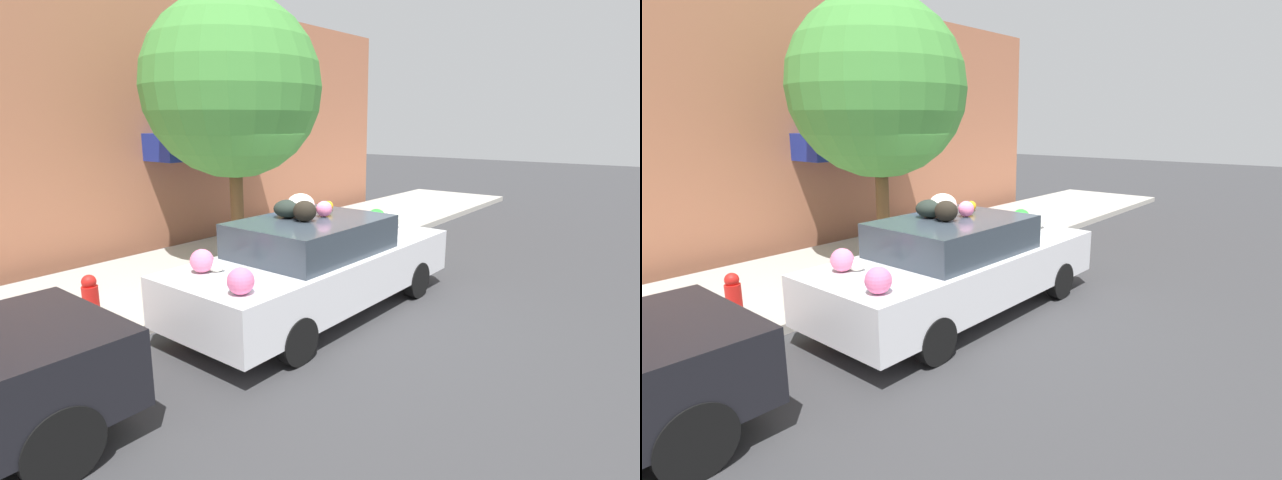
{
  "view_description": "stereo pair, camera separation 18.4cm",
  "coord_description": "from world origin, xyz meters",
  "views": [
    {
      "loc": [
        -5.4,
        -4.32,
        2.71
      ],
      "look_at": [
        0.0,
        -0.16,
        1.07
      ],
      "focal_mm": 28.0,
      "sensor_mm": 36.0,
      "label": 1
    },
    {
      "loc": [
        -5.28,
        -4.47,
        2.71
      ],
      "look_at": [
        0.0,
        -0.16,
        1.07
      ],
      "focal_mm": 28.0,
      "sensor_mm": 36.0,
      "label": 2
    }
  ],
  "objects": [
    {
      "name": "building_facade",
      "position": [
        0.1,
        4.92,
        2.6
      ],
      "size": [
        18.0,
        1.2,
        5.25
      ],
      "color": "#B26B4C",
      "rests_on": "ground"
    },
    {
      "name": "street_tree",
      "position": [
        0.86,
        2.43,
        3.26
      ],
      "size": [
        3.16,
        3.16,
        4.7
      ],
      "color": "brown",
      "rests_on": "sidewalk_curb"
    },
    {
      "name": "art_car",
      "position": [
        -0.03,
        -0.16,
        0.74
      ],
      "size": [
        4.6,
        1.82,
        1.72
      ],
      "rotation": [
        0.0,
        0.0,
        -0.02
      ],
      "color": "silver",
      "rests_on": "ground"
    },
    {
      "name": "ground_plane",
      "position": [
        0.0,
        0.0,
        0.0
      ],
      "size": [
        60.0,
        60.0,
        0.0
      ],
      "primitive_type": "plane",
      "color": "#38383A"
    },
    {
      "name": "fire_hydrant",
      "position": [
        -2.48,
        1.56,
        0.49
      ],
      "size": [
        0.2,
        0.2,
        0.7
      ],
      "color": "red",
      "rests_on": "sidewalk_curb"
    },
    {
      "name": "sidewalk_curb",
      "position": [
        0.0,
        2.7,
        0.07
      ],
      "size": [
        24.0,
        3.2,
        0.14
      ],
      "color": "#B2ADA3",
      "rests_on": "ground"
    }
  ]
}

